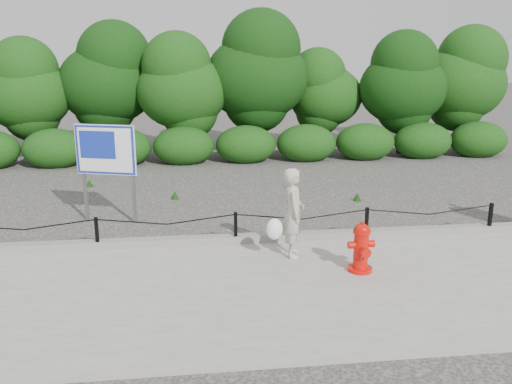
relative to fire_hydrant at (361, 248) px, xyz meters
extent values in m
plane|color=#2D2B28|center=(-1.90, 1.54, -0.48)|extent=(90.00, 90.00, 0.00)
cube|color=gray|center=(-1.90, -0.46, -0.44)|extent=(14.00, 4.00, 0.08)
cube|color=slate|center=(-1.90, 1.59, -0.33)|extent=(14.00, 0.22, 0.14)
cube|color=black|center=(-4.40, 1.54, -0.10)|extent=(0.06, 0.06, 0.60)
cube|color=black|center=(-1.90, 1.54, -0.10)|extent=(0.06, 0.06, 0.60)
cube|color=black|center=(0.60, 1.54, -0.10)|extent=(0.06, 0.06, 0.60)
cube|color=black|center=(3.10, 1.54, -0.10)|extent=(0.06, 0.06, 0.60)
cylinder|color=black|center=(-5.65, 1.54, 0.12)|extent=(2.50, 0.02, 0.02)
cylinder|color=black|center=(-3.15, 1.54, 0.12)|extent=(2.50, 0.02, 0.02)
cylinder|color=black|center=(-0.65, 1.54, 0.12)|extent=(2.50, 0.02, 0.02)
cylinder|color=black|center=(1.85, 1.54, 0.12)|extent=(2.50, 0.02, 0.02)
cylinder|color=black|center=(-7.90, 10.54, 0.48)|extent=(0.18, 0.18, 1.93)
ellipsoid|color=#164C11|center=(-7.90, 10.54, 1.84)|extent=(2.86, 2.47, 3.09)
cylinder|color=black|center=(-5.40, 10.94, 0.61)|extent=(0.18, 0.18, 2.19)
ellipsoid|color=#164C11|center=(-5.40, 10.94, 2.14)|extent=(3.23, 2.80, 3.50)
cylinder|color=black|center=(-2.90, 10.14, 0.52)|extent=(0.18, 0.18, 2.01)
ellipsoid|color=#164C11|center=(-2.90, 10.14, 1.93)|extent=(2.98, 2.57, 3.22)
cylinder|color=black|center=(-0.40, 10.54, 0.70)|extent=(0.18, 0.18, 2.37)
ellipsoid|color=#164C11|center=(-0.40, 10.54, 2.36)|extent=(3.51, 3.03, 3.79)
cylinder|color=black|center=(2.10, 10.94, 0.40)|extent=(0.18, 0.18, 1.76)
ellipsoid|color=#164C11|center=(2.10, 10.94, 1.63)|extent=(2.60, 2.25, 2.82)
cylinder|color=black|center=(4.60, 10.14, 0.54)|extent=(0.18, 0.18, 2.04)
ellipsoid|color=#164C11|center=(4.60, 10.14, 1.97)|extent=(3.02, 2.61, 3.27)
cylinder|color=black|center=(6.90, 10.54, 0.59)|extent=(0.18, 0.18, 2.13)
ellipsoid|color=#164C11|center=(6.90, 10.54, 2.08)|extent=(3.16, 2.73, 3.41)
cylinder|color=red|center=(0.00, 0.01, -0.37)|extent=(0.42, 0.42, 0.07)
cylinder|color=red|center=(0.00, 0.01, -0.04)|extent=(0.26, 0.26, 0.59)
cylinder|color=red|center=(0.00, 0.01, 0.28)|extent=(0.30, 0.30, 0.05)
ellipsoid|color=red|center=(0.00, 0.01, 0.31)|extent=(0.27, 0.27, 0.19)
cylinder|color=red|center=(0.00, 0.01, 0.41)|extent=(0.07, 0.07, 0.05)
cylinder|color=red|center=(-0.16, 0.00, 0.06)|extent=(0.12, 0.13, 0.12)
cylinder|color=red|center=(0.16, 0.02, 0.06)|extent=(0.12, 0.13, 0.12)
cylinder|color=red|center=(0.01, -0.17, -0.01)|extent=(0.17, 0.14, 0.16)
cylinder|color=slate|center=(-0.03, -0.13, -0.10)|extent=(0.01, 0.06, 0.13)
imported|color=#B6AE9C|center=(-0.96, 0.82, 0.38)|extent=(0.44, 0.61, 1.56)
ellipsoid|color=white|center=(-1.31, 0.67, 0.15)|extent=(0.28, 0.22, 0.37)
cube|color=slate|center=(-4.94, 3.58, 0.56)|extent=(0.08, 0.08, 2.09)
cube|color=slate|center=(-3.89, 3.25, 0.56)|extent=(0.08, 0.08, 2.09)
cube|color=white|center=(-4.43, 3.37, 1.08)|extent=(1.26, 0.44, 1.04)
cube|color=#162CA1|center=(-4.44, 3.35, 1.08)|extent=(1.22, 0.39, 1.01)
cube|color=#162CA1|center=(-4.59, 3.39, 1.19)|extent=(0.75, 0.24, 0.57)
camera|label=1|loc=(-2.68, -7.92, 3.12)|focal=38.00mm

